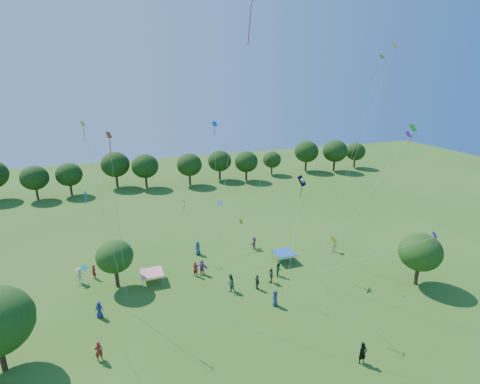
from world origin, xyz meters
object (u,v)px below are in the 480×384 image
object	(u,v)px
tent_red_stripe	(152,273)
man_in_black	(363,353)
pirate_kite	(302,183)
near_tree_north	(115,257)
red_high_kite	(242,61)
tent_blue	(284,253)
near_tree_east	(420,252)

from	to	relation	value
tent_red_stripe	man_in_black	size ratio (longest dim) A/B	1.26
tent_red_stripe	pirate_kite	bearing A→B (deg)	-8.32
near_tree_north	tent_red_stripe	xyz separation A→B (m)	(3.37, -0.30, -2.27)
tent_red_stripe	red_high_kite	size ratio (longest dim) A/B	0.09
red_high_kite	tent_red_stripe	bearing A→B (deg)	142.34
tent_red_stripe	tent_blue	distance (m)	14.58
near_tree_north	tent_blue	size ratio (longest dim) A/B	2.24
near_tree_east	man_in_black	world-z (taller)	near_tree_east
tent_red_stripe	near_tree_north	bearing A→B (deg)	174.88
pirate_kite	red_high_kite	distance (m)	14.39
near_tree_north	near_tree_east	bearing A→B (deg)	-18.85
near_tree_north	man_in_black	xyz separation A→B (m)	(16.37, -16.88, -2.43)
near_tree_north	red_high_kite	distance (m)	21.80
near_tree_north	near_tree_east	world-z (taller)	near_tree_east
man_in_black	red_high_kite	xyz separation A→B (m)	(-5.47, 10.76, 20.29)
tent_blue	man_in_black	distance (m)	16.13
tent_red_stripe	pirate_kite	size ratio (longest dim) A/B	0.25
near_tree_north	tent_red_stripe	distance (m)	4.07
near_tree_north	man_in_black	world-z (taller)	near_tree_north
tent_red_stripe	tent_blue	world-z (taller)	same
red_high_kite	pirate_kite	bearing A→B (deg)	24.57
tent_red_stripe	pirate_kite	world-z (taller)	pirate_kite
man_in_black	red_high_kite	distance (m)	23.61
tent_blue	tent_red_stripe	bearing A→B (deg)	177.94
red_high_kite	near_tree_north	bearing A→B (deg)	150.70
near_tree_north	tent_blue	distance (m)	18.10
near_tree_north	near_tree_east	xyz separation A→B (m)	(28.29, -9.66, 0.25)
red_high_kite	man_in_black	bearing A→B (deg)	-63.06
near_tree_east	pirate_kite	world-z (taller)	pirate_kite
near_tree_north	red_high_kite	world-z (taller)	red_high_kite
tent_red_stripe	pirate_kite	xyz separation A→B (m)	(15.35, -2.25, 8.58)
tent_blue	pirate_kite	xyz separation A→B (m)	(0.78, -1.72, 8.58)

